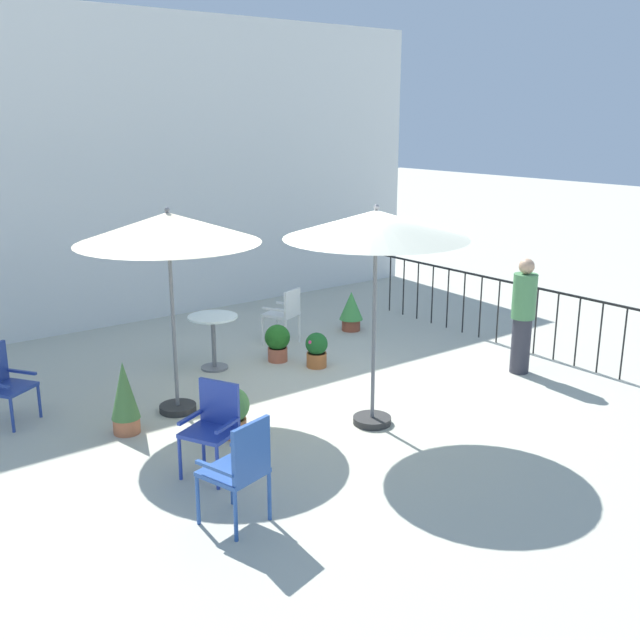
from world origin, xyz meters
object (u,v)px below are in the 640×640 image
(potted_plant_4, at_px, (317,349))
(patio_chair_1, at_px, (214,422))
(patio_chair_0, at_px, (285,312))
(potted_plant_0, at_px, (125,397))
(patio_umbrella_0, at_px, (168,230))
(potted_plant_2, at_px, (351,310))
(patio_umbrella_1, at_px, (376,227))
(patio_chair_3, at_px, (2,380))
(cafe_table_0, at_px, (213,332))
(potted_plant_1, at_px, (232,410))
(standing_person, at_px, (523,315))
(patio_chair_2, at_px, (240,466))
(potted_plant_3, at_px, (277,342))

(potted_plant_4, bearing_deg, patio_chair_1, -144.73)
(patio_chair_0, relative_size, potted_plant_0, 1.05)
(patio_umbrella_0, xyz_separation_m, potted_plant_2, (3.86, 1.39, -1.84))
(patio_umbrella_1, distance_m, patio_chair_1, 2.68)
(patio_chair_1, xyz_separation_m, potted_plant_4, (2.73, 1.93, -0.28))
(patio_chair_1, xyz_separation_m, patio_chair_3, (-1.29, 2.60, -0.03))
(patio_umbrella_1, height_order, potted_plant_2, patio_umbrella_1)
(cafe_table_0, bearing_deg, potted_plant_4, -34.23)
(patio_chair_0, bearing_deg, potted_plant_1, -134.78)
(cafe_table_0, bearing_deg, patio_umbrella_0, -135.91)
(patio_umbrella_1, relative_size, standing_person, 1.58)
(standing_person, bearing_deg, patio_chair_0, 121.18)
(patio_umbrella_0, distance_m, patio_chair_0, 3.37)
(patio_chair_0, relative_size, patio_chair_3, 0.97)
(potted_plant_1, bearing_deg, patio_chair_2, -118.41)
(patio_umbrella_0, height_order, cafe_table_0, patio_umbrella_0)
(patio_chair_3, relative_size, standing_person, 0.57)
(patio_chair_0, height_order, patio_chair_2, patio_chair_2)
(potted_plant_3, bearing_deg, potted_plant_1, -135.42)
(cafe_table_0, height_order, potted_plant_3, cafe_table_0)
(patio_chair_1, height_order, patio_chair_3, patio_chair_1)
(patio_chair_1, relative_size, standing_person, 0.58)
(patio_chair_1, distance_m, potted_plant_2, 5.26)
(patio_umbrella_0, height_order, patio_chair_2, patio_umbrella_0)
(patio_chair_3, xyz_separation_m, potted_plant_4, (4.03, -0.66, -0.25))
(patio_chair_1, xyz_separation_m, potted_plant_3, (2.44, 2.48, -0.25))
(patio_chair_2, distance_m, potted_plant_1, 1.90)
(patio_chair_1, xyz_separation_m, standing_person, (4.82, 0.05, 0.28))
(patio_chair_3, distance_m, standing_person, 6.63)
(potted_plant_0, xyz_separation_m, standing_person, (5.13, -1.39, 0.39))
(cafe_table_0, height_order, standing_person, standing_person)
(patio_chair_1, bearing_deg, patio_umbrella_0, 75.53)
(potted_plant_3, bearing_deg, patio_chair_1, -134.56)
(potted_plant_4, bearing_deg, patio_umbrella_0, -173.16)
(patio_chair_1, bearing_deg, cafe_table_0, 60.56)
(potted_plant_0, relative_size, standing_person, 0.53)
(cafe_table_0, relative_size, potted_plant_3, 1.42)
(patio_umbrella_1, bearing_deg, standing_person, 1.80)
(patio_chair_0, xyz_separation_m, potted_plant_4, (-0.26, -1.14, -0.27))
(potted_plant_2, xyz_separation_m, potted_plant_4, (-1.56, -1.11, -0.09))
(patio_umbrella_0, height_order, potted_plant_4, patio_umbrella_0)
(potted_plant_4, relative_size, standing_person, 0.31)
(patio_chair_1, relative_size, potted_plant_2, 1.42)
(potted_plant_0, xyz_separation_m, potted_plant_3, (2.75, 1.04, -0.13))
(patio_chair_3, bearing_deg, standing_person, -22.65)
(potted_plant_0, distance_m, potted_plant_4, 3.09)
(patio_chair_1, distance_m, patio_chair_3, 2.90)
(potted_plant_4, height_order, standing_person, standing_person)
(potted_plant_3, xyz_separation_m, potted_plant_4, (0.29, -0.54, -0.03))
(potted_plant_1, bearing_deg, patio_chair_0, 45.22)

